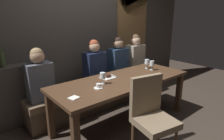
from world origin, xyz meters
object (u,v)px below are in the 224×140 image
at_px(diner_redhead, 39,76).
at_px(wine_glass_center_front, 147,62).
at_px(dining_table, 123,84).
at_px(dessert_plate, 108,77).
at_px(espresso_cup, 98,86).
at_px(wine_bottle_pale_label, 2,59).
at_px(diner_bearded, 94,64).
at_px(wine_glass_near_left, 103,76).
at_px(fork_on_table, 113,76).
at_px(diner_near_end, 135,55).
at_px(chair_near_side, 151,112).
at_px(wine_glass_near_right, 152,64).
at_px(banquette_bench, 97,96).
at_px(diner_far_end, 118,59).

height_order(diner_redhead, wine_glass_center_front, diner_redhead).
xyz_separation_m(dining_table, dessert_plate, (-0.15, 0.19, 0.10)).
bearing_deg(espresso_cup, wine_bottle_pale_label, 128.25).
xyz_separation_m(diner_bearded, wine_glass_center_front, (0.75, -0.56, 0.02)).
bearing_deg(wine_glass_near_left, wine_glass_center_front, 7.14).
distance_m(wine_bottle_pale_label, fork_on_table, 1.63).
bearing_deg(diner_near_end, wine_glass_center_front, -117.67).
bearing_deg(espresso_cup, fork_on_table, 29.61).
xyz_separation_m(chair_near_side, diner_bearded, (0.20, 1.44, 0.28)).
height_order(wine_glass_center_front, dessert_plate, wine_glass_center_front).
relative_size(diner_near_end, wine_glass_near_right, 5.11).
bearing_deg(wine_bottle_pale_label, wine_glass_near_right, -25.46).
distance_m(diner_bearded, dessert_plate, 0.55).
height_order(espresso_cup, dessert_plate, espresso_cup).
xyz_separation_m(wine_glass_near_right, fork_on_table, (-0.72, 0.18, -0.11)).
bearing_deg(wine_glass_near_left, chair_near_side, -78.44).
relative_size(banquette_bench, wine_bottle_pale_label, 7.67).
relative_size(espresso_cup, dessert_plate, 0.63).
xyz_separation_m(banquette_bench, wine_glass_near_left, (-0.37, -0.68, 0.62)).
relative_size(diner_bearded, wine_glass_center_front, 4.95).
xyz_separation_m(wine_glass_near_right, dessert_plate, (-0.86, 0.16, -0.10)).
bearing_deg(diner_redhead, fork_on_table, -26.38).
height_order(banquette_bench, wine_glass_center_front, wine_glass_center_front).
xyz_separation_m(diner_bearded, diner_far_end, (0.56, 0.01, 0.00)).
bearing_deg(diner_bearded, diner_near_end, 0.28).
xyz_separation_m(wine_glass_near_left, dessert_plate, (0.22, 0.16, -0.10)).
bearing_deg(diner_redhead, wine_glass_near_left, -46.78).
bearing_deg(dining_table, diner_far_end, 53.07).
distance_m(banquette_bench, dessert_plate, 0.75).
distance_m(diner_far_end, wine_glass_near_right, 0.72).
height_order(wine_glass_near_right, espresso_cup, wine_glass_near_right).
bearing_deg(banquette_bench, diner_redhead, 179.98).
distance_m(espresso_cup, fork_on_table, 0.58).
bearing_deg(banquette_bench, wine_glass_near_right, -43.13).
xyz_separation_m(dining_table, banquette_bench, (0.00, 0.70, -0.42)).
relative_size(chair_near_side, diner_far_end, 1.20).
xyz_separation_m(chair_near_side, wine_glass_center_front, (0.95, 0.88, 0.30)).
bearing_deg(diner_redhead, diner_near_end, 0.67).
height_order(wine_bottle_pale_label, espresso_cup, wine_bottle_pale_label).
relative_size(wine_glass_center_front, wine_glass_near_right, 1.00).
bearing_deg(espresso_cup, wine_glass_near_left, 33.87).
height_order(dessert_plate, fork_on_table, dessert_plate).
relative_size(dining_table, wine_glass_center_front, 13.41).
bearing_deg(fork_on_table, diner_far_end, 52.57).
xyz_separation_m(wine_bottle_pale_label, wine_glass_near_left, (1.02, -1.01, -0.22)).
bearing_deg(dessert_plate, espresso_cup, -144.26).
bearing_deg(wine_glass_near_right, wine_bottle_pale_label, 154.54).
distance_m(chair_near_side, diner_near_end, 1.93).
bearing_deg(diner_redhead, dining_table, -34.97).
relative_size(banquette_bench, fork_on_table, 14.71).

